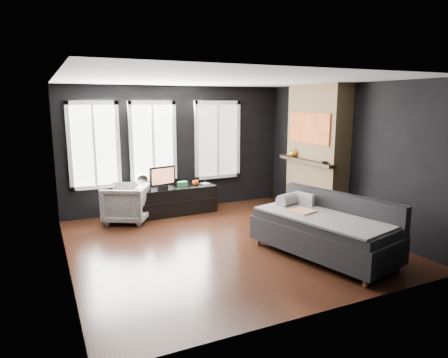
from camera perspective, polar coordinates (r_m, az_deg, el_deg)
name	(u,v)px	position (r m, az deg, el deg)	size (l,w,h in m)	color
floor	(226,243)	(6.86, 0.31, -9.15)	(5.00, 5.00, 0.00)	black
ceiling	(226,80)	(6.45, 0.34, 13.99)	(5.00, 5.00, 0.00)	white
wall_back	(177,149)	(8.82, -6.69, 4.34)	(5.00, 0.02, 2.70)	black
wall_left	(62,177)	(5.91, -22.13, 0.30)	(0.02, 5.00, 2.70)	black
wall_right	(345,156)	(7.91, 16.93, 3.17)	(0.02, 5.00, 2.70)	black
windows	(156,101)	(8.59, -9.65, 10.97)	(4.00, 0.16, 1.76)	white
fireplace	(317,153)	(8.24, 13.11, 3.65)	(0.70, 1.62, 2.70)	#93724C
sofa	(324,227)	(6.34, 14.04, -6.66)	(1.11, 2.22, 0.95)	black
stripe_pillow	(304,204)	(6.81, 11.41, -3.46)	(0.08, 0.36, 0.36)	gray
armchair	(126,202)	(8.15, -13.76, -3.14)	(0.81, 0.76, 0.83)	silver
media_console	(176,200)	(8.58, -6.85, -3.05)	(1.69, 0.53, 0.58)	black
monitor	(162,176)	(8.36, -8.80, 0.43)	(0.60, 0.13, 0.54)	black
desk_fan	(142,182)	(8.30, -11.61, -0.44)	(0.24, 0.24, 0.34)	gray
mug	(196,182)	(8.65, -4.09, -0.47)	(0.13, 0.10, 0.13)	#E65619
book	(202,180)	(8.74, -3.20, -0.11)	(0.15, 0.02, 0.20)	beige
storage_box	(182,184)	(8.54, -5.95, -0.73)	(0.20, 0.13, 0.11)	#2B733E
mantel_vase	(293,152)	(8.45, 9.88, 3.76)	(0.18, 0.19, 0.18)	gold
mantel_clock	(324,162)	(7.67, 14.13, 2.32)	(0.11, 0.11, 0.04)	black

